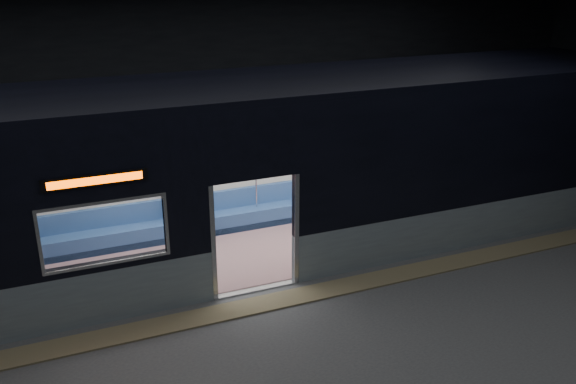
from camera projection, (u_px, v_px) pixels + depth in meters
station_floor at (279, 321)px, 9.68m from camera, size 24.00×14.00×0.01m
station_envelope at (277, 92)px, 8.38m from camera, size 24.00×14.00×5.00m
tactile_strip at (267, 303)px, 10.14m from camera, size 22.80×0.50×0.03m
metro_car at (227, 164)px, 11.21m from camera, size 18.00×3.04×3.35m
passenger at (187, 203)px, 12.25m from camera, size 0.39×0.68×1.35m
handbag at (191, 212)px, 12.11m from camera, size 0.34×0.30×0.15m
transit_map at (415, 137)px, 14.28m from camera, size 1.07×0.03×0.69m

